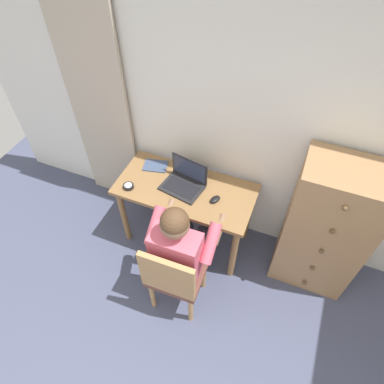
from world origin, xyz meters
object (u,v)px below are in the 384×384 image
(desk_clock, at_px, (128,186))
(notebook_pad, at_px, (155,166))
(laptop, at_px, (185,181))
(chair, at_px, (174,275))
(person_seated, at_px, (182,244))
(dresser, at_px, (325,229))
(desk, at_px, (186,197))
(computer_mouse, at_px, (215,199))

(desk_clock, bearing_deg, notebook_pad, 72.62)
(laptop, height_order, desk_clock, laptop)
(chair, relative_size, person_seated, 0.73)
(dresser, xyz_separation_m, notebook_pad, (-1.52, 0.06, 0.08))
(desk, relative_size, chair, 1.35)
(person_seated, distance_m, laptop, 0.56)
(chair, height_order, notebook_pad, chair)
(notebook_pad, bearing_deg, dresser, -15.63)
(person_seated, height_order, desk_clock, person_seated)
(desk, bearing_deg, chair, -74.90)
(desk, distance_m, person_seated, 0.52)
(laptop, distance_m, desk_clock, 0.48)
(computer_mouse, bearing_deg, dresser, 32.15)
(desk, bearing_deg, dresser, 3.97)
(dresser, xyz_separation_m, computer_mouse, (-0.89, -0.12, 0.09))
(laptop, xyz_separation_m, computer_mouse, (0.30, -0.07, -0.04))
(desk, distance_m, dresser, 1.17)
(dresser, bearing_deg, desk, -176.03)
(dresser, relative_size, person_seated, 1.09)
(chair, relative_size, laptop, 2.32)
(desk, xyz_separation_m, dresser, (1.17, 0.08, 0.04))
(laptop, bearing_deg, chair, -73.97)
(dresser, relative_size, notebook_pad, 6.21)
(desk_clock, bearing_deg, person_seated, -26.56)
(computer_mouse, bearing_deg, chair, -73.99)
(computer_mouse, bearing_deg, desk_clock, -144.63)
(chair, relative_size, computer_mouse, 8.78)
(chair, distance_m, notebook_pad, 1.00)
(dresser, distance_m, chair, 1.25)
(dresser, distance_m, laptop, 1.20)
(desk, xyz_separation_m, computer_mouse, (0.28, -0.04, 0.13))
(desk, xyz_separation_m, person_seated, (0.18, -0.49, 0.06))
(dresser, relative_size, desk_clock, 14.49)
(laptop, height_order, notebook_pad, laptop)
(dresser, height_order, laptop, dresser)
(chair, relative_size, desk_clock, 9.76)
(chair, relative_size, notebook_pad, 4.18)
(laptop, relative_size, notebook_pad, 1.80)
(notebook_pad, bearing_deg, person_seated, -63.23)
(desk_clock, bearing_deg, desk, 20.83)
(desk, relative_size, notebook_pad, 5.63)
(laptop, relative_size, desk_clock, 4.20)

